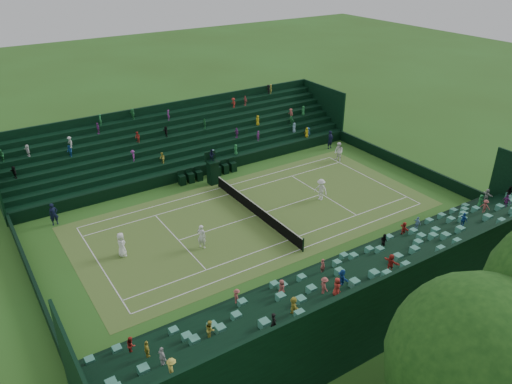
% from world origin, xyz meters
% --- Properties ---
extents(ground, '(160.00, 160.00, 0.00)m').
position_xyz_m(ground, '(0.00, 0.00, 0.00)').
color(ground, '#2F551A').
rests_on(ground, ground).
extents(court_surface, '(12.97, 26.77, 0.01)m').
position_xyz_m(court_surface, '(0.00, 0.00, 0.01)').
color(court_surface, '#337828').
rests_on(court_surface, ground).
extents(perimeter_wall_north, '(17.17, 0.20, 1.00)m').
position_xyz_m(perimeter_wall_north, '(0.00, 15.88, 0.50)').
color(perimeter_wall_north, black).
rests_on(perimeter_wall_north, ground).
extents(perimeter_wall_south, '(17.17, 0.20, 1.00)m').
position_xyz_m(perimeter_wall_south, '(0.00, -15.88, 0.50)').
color(perimeter_wall_south, black).
rests_on(perimeter_wall_south, ground).
extents(perimeter_wall_east, '(0.20, 31.77, 1.00)m').
position_xyz_m(perimeter_wall_east, '(8.48, 0.00, 0.50)').
color(perimeter_wall_east, black).
rests_on(perimeter_wall_east, ground).
extents(perimeter_wall_west, '(0.20, 31.77, 1.00)m').
position_xyz_m(perimeter_wall_west, '(-8.48, 0.00, 0.50)').
color(perimeter_wall_west, black).
rests_on(perimeter_wall_west, ground).
extents(north_grandstand, '(6.60, 32.00, 4.90)m').
position_xyz_m(north_grandstand, '(12.66, 0.00, 1.55)').
color(north_grandstand, black).
rests_on(north_grandstand, ground).
extents(south_grandstand, '(6.60, 32.00, 4.90)m').
position_xyz_m(south_grandstand, '(-12.66, 0.00, 1.55)').
color(south_grandstand, black).
rests_on(south_grandstand, ground).
extents(tennis_net, '(11.67, 0.10, 1.06)m').
position_xyz_m(tennis_net, '(0.00, 0.00, 0.53)').
color(tennis_net, black).
rests_on(tennis_net, ground).
extents(umpire_chair, '(0.99, 0.99, 3.11)m').
position_xyz_m(umpire_chair, '(-6.62, -0.08, 1.33)').
color(umpire_chair, black).
rests_on(umpire_chair, ground).
extents(courtside_chairs, '(0.56, 5.53, 1.22)m').
position_xyz_m(courtside_chairs, '(-7.84, 0.11, 0.46)').
color(courtside_chairs, black).
rests_on(courtside_chairs, ground).
extents(player_near_west, '(0.87, 0.59, 1.72)m').
position_xyz_m(player_near_west, '(-0.33, -10.26, 0.86)').
color(player_near_west, white).
rests_on(player_near_west, ground).
extents(player_near_east, '(0.77, 0.72, 1.77)m').
position_xyz_m(player_near_east, '(1.67, -5.42, 0.88)').
color(player_near_east, white).
rests_on(player_near_east, ground).
extents(player_far_west, '(0.93, 0.74, 1.83)m').
position_xyz_m(player_far_west, '(-4.47, 12.07, 0.92)').
color(player_far_west, white).
rests_on(player_far_west, ground).
extents(player_far_east, '(1.31, 1.00, 1.79)m').
position_xyz_m(player_far_east, '(0.63, 5.72, 0.90)').
color(player_far_east, white).
rests_on(player_far_east, ground).
extents(line_judge_north, '(0.53, 0.72, 1.82)m').
position_xyz_m(line_judge_north, '(-7.29, 13.45, 0.91)').
color(line_judge_north, black).
rests_on(line_judge_north, ground).
extents(line_judge_south, '(0.41, 0.62, 1.70)m').
position_xyz_m(line_judge_south, '(-6.89, -13.02, 0.85)').
color(line_judge_south, black).
rests_on(line_judge_south, ground).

